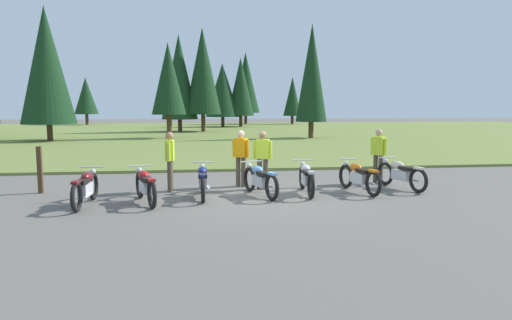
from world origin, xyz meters
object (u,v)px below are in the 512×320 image
(motorcycle_sky_blue, at_px, (260,180))
(rider_near_row_end, at_px, (241,155))
(motorcycle_navy, at_px, (203,181))
(motorcycle_maroon, at_px, (85,188))
(trail_marker_post, at_px, (40,170))
(motorcycle_cream, at_px, (401,174))
(rider_in_hivis_vest, at_px, (263,156))
(motorcycle_silver, at_px, (307,178))
(motorcycle_red, at_px, (145,185))
(rider_checking_bike, at_px, (378,153))
(rider_with_back_turned, at_px, (170,158))
(motorcycle_orange, at_px, (359,177))

(motorcycle_sky_blue, xyz_separation_m, rider_near_row_end, (-0.36, 1.50, 0.51))
(motorcycle_navy, bearing_deg, motorcycle_maroon, -167.46)
(trail_marker_post, bearing_deg, motorcycle_navy, -15.13)
(motorcycle_cream, xyz_separation_m, rider_in_hivis_vest, (-3.97, 0.47, 0.51))
(motorcycle_maroon, distance_m, motorcycle_silver, 5.68)
(motorcycle_red, relative_size, rider_near_row_end, 1.22)
(motorcycle_maroon, bearing_deg, motorcycle_red, 4.57)
(rider_checking_bike, distance_m, rider_with_back_turned, 6.34)
(rider_with_back_turned, relative_size, rider_in_hivis_vest, 1.00)
(motorcycle_red, bearing_deg, motorcycle_orange, 6.93)
(rider_near_row_end, bearing_deg, rider_in_hivis_vest, -42.11)
(trail_marker_post, bearing_deg, motorcycle_red, -29.68)
(motorcycle_silver, bearing_deg, motorcycle_red, -171.23)
(motorcycle_maroon, height_order, rider_checking_bike, rider_checking_bike)
(motorcycle_navy, distance_m, rider_with_back_turned, 1.40)
(motorcycle_sky_blue, relative_size, trail_marker_post, 1.58)
(rider_near_row_end, bearing_deg, motorcycle_red, -141.67)
(motorcycle_sky_blue, distance_m, rider_checking_bike, 4.23)
(motorcycle_orange, distance_m, trail_marker_post, 8.78)
(motorcycle_orange, distance_m, motorcycle_cream, 1.43)
(trail_marker_post, bearing_deg, rider_checking_bike, 2.11)
(motorcycle_maroon, bearing_deg, motorcycle_orange, 6.47)
(motorcycle_orange, bearing_deg, rider_near_row_end, 157.05)
(trail_marker_post, bearing_deg, motorcycle_silver, -8.31)
(motorcycle_sky_blue, distance_m, motorcycle_orange, 2.79)
(motorcycle_red, distance_m, motorcycle_cream, 7.19)
(motorcycle_navy, xyz_separation_m, rider_with_back_turned, (-0.88, 0.96, 0.51))
(motorcycle_orange, distance_m, rider_near_row_end, 3.46)
(motorcycle_red, height_order, motorcycle_sky_blue, same)
(motorcycle_maroon, height_order, rider_near_row_end, rider_near_row_end)
(motorcycle_red, xyz_separation_m, motorcycle_navy, (1.41, 0.51, 0.00))
(motorcycle_navy, xyz_separation_m, motorcycle_cream, (5.70, 0.52, 0.00))
(motorcycle_navy, xyz_separation_m, motorcycle_silver, (2.81, 0.14, 0.00))
(motorcycle_cream, relative_size, trail_marker_post, 1.58)
(rider_with_back_turned, bearing_deg, rider_checking_bike, 5.35)
(rider_with_back_turned, bearing_deg, motorcycle_maroon, -140.50)
(motorcycle_cream, relative_size, rider_with_back_turned, 1.23)
(motorcycle_maroon, xyz_separation_m, rider_near_row_end, (3.97, 2.14, 0.51))
(motorcycle_red, bearing_deg, motorcycle_cream, 8.31)
(rider_near_row_end, relative_size, rider_in_hivis_vest, 1.00)
(motorcycle_silver, relative_size, trail_marker_post, 1.63)
(motorcycle_red, relative_size, rider_in_hivis_vest, 1.22)
(motorcycle_orange, xyz_separation_m, rider_near_row_end, (-3.15, 1.34, 0.51))
(motorcycle_silver, bearing_deg, rider_checking_bike, 28.48)
(motorcycle_orange, distance_m, rider_with_back_turned, 5.27)
(motorcycle_orange, xyz_separation_m, rider_in_hivis_vest, (-2.58, 0.82, 0.51))
(motorcycle_cream, height_order, rider_with_back_turned, rider_with_back_turned)
(motorcycle_navy, relative_size, motorcycle_orange, 1.01)
(motorcycle_sky_blue, xyz_separation_m, motorcycle_cream, (4.18, 0.50, 0.00))
(motorcycle_silver, distance_m, trail_marker_post, 7.30)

